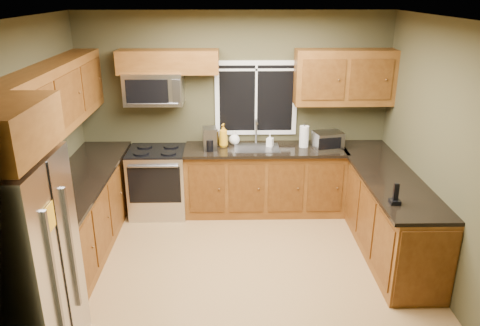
{
  "coord_description": "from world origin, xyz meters",
  "views": [
    {
      "loc": [
        -0.05,
        -4.48,
        2.97
      ],
      "look_at": [
        0.05,
        0.35,
        1.15
      ],
      "focal_mm": 35.0,
      "sensor_mm": 36.0,
      "label": 1
    }
  ],
  "objects_px": {
    "microwave": "(154,88)",
    "soap_bottle_c": "(234,137)",
    "refrigerator": "(17,268)",
    "paper_towel_roll": "(304,136)",
    "soap_bottle_a": "(223,135)",
    "range": "(158,181)",
    "toaster_oven": "(328,140)",
    "soap_bottle_b": "(270,140)",
    "cordless_phone": "(395,198)",
    "coffee_maker": "(210,139)",
    "kettle": "(215,136)"
  },
  "relations": [
    {
      "from": "microwave",
      "to": "soap_bottle_c",
      "type": "bearing_deg",
      "value": 2.84
    },
    {
      "from": "refrigerator",
      "to": "paper_towel_roll",
      "type": "distance_m",
      "value": 3.9
    },
    {
      "from": "soap_bottle_a",
      "to": "soap_bottle_c",
      "type": "bearing_deg",
      "value": 34.72
    },
    {
      "from": "range",
      "to": "paper_towel_roll",
      "type": "relative_size",
      "value": 2.94
    },
    {
      "from": "toaster_oven",
      "to": "paper_towel_roll",
      "type": "relative_size",
      "value": 1.31
    },
    {
      "from": "microwave",
      "to": "paper_towel_roll",
      "type": "xyz_separation_m",
      "value": [
        1.99,
        -0.08,
        -0.65
      ]
    },
    {
      "from": "microwave",
      "to": "soap_bottle_a",
      "type": "height_order",
      "value": "microwave"
    },
    {
      "from": "toaster_oven",
      "to": "soap_bottle_c",
      "type": "bearing_deg",
      "value": 170.02
    },
    {
      "from": "soap_bottle_b",
      "to": "cordless_phone",
      "type": "distance_m",
      "value": 2.12
    },
    {
      "from": "refrigerator",
      "to": "toaster_oven",
      "type": "relative_size",
      "value": 4.31
    },
    {
      "from": "coffee_maker",
      "to": "paper_towel_roll",
      "type": "xyz_separation_m",
      "value": [
        1.27,
        0.09,
        0.01
      ]
    },
    {
      "from": "paper_towel_roll",
      "to": "kettle",
      "type": "bearing_deg",
      "value": 173.95
    },
    {
      "from": "coffee_maker",
      "to": "kettle",
      "type": "height_order",
      "value": "coffee_maker"
    },
    {
      "from": "refrigerator",
      "to": "soap_bottle_a",
      "type": "xyz_separation_m",
      "value": [
        1.59,
        2.85,
        0.2
      ]
    },
    {
      "from": "range",
      "to": "coffee_maker",
      "type": "bearing_deg",
      "value": -2.64
    },
    {
      "from": "microwave",
      "to": "cordless_phone",
      "type": "height_order",
      "value": "microwave"
    },
    {
      "from": "coffee_maker",
      "to": "kettle",
      "type": "distance_m",
      "value": 0.22
    },
    {
      "from": "paper_towel_roll",
      "to": "soap_bottle_a",
      "type": "xyz_separation_m",
      "value": [
        -1.09,
        0.03,
        0.01
      ]
    },
    {
      "from": "microwave",
      "to": "toaster_oven",
      "type": "distance_m",
      "value": 2.4
    },
    {
      "from": "refrigerator",
      "to": "microwave",
      "type": "bearing_deg",
      "value": 76.66
    },
    {
      "from": "paper_towel_roll",
      "to": "cordless_phone",
      "type": "height_order",
      "value": "paper_towel_roll"
    },
    {
      "from": "range",
      "to": "soap_bottle_a",
      "type": "relative_size",
      "value": 2.96
    },
    {
      "from": "range",
      "to": "paper_towel_roll",
      "type": "xyz_separation_m",
      "value": [
        1.99,
        0.05,
        0.62
      ]
    },
    {
      "from": "coffee_maker",
      "to": "cordless_phone",
      "type": "height_order",
      "value": "coffee_maker"
    },
    {
      "from": "toaster_oven",
      "to": "soap_bottle_b",
      "type": "distance_m",
      "value": 0.77
    },
    {
      "from": "microwave",
      "to": "cordless_phone",
      "type": "distance_m",
      "value": 3.32
    },
    {
      "from": "range",
      "to": "microwave",
      "type": "distance_m",
      "value": 1.27
    },
    {
      "from": "toaster_oven",
      "to": "soap_bottle_c",
      "type": "distance_m",
      "value": 1.27
    },
    {
      "from": "soap_bottle_b",
      "to": "paper_towel_roll",
      "type": "bearing_deg",
      "value": -1.05
    },
    {
      "from": "range",
      "to": "kettle",
      "type": "xyz_separation_m",
      "value": [
        0.79,
        0.18,
        0.58
      ]
    },
    {
      "from": "range",
      "to": "soap_bottle_c",
      "type": "distance_m",
      "value": 1.21
    },
    {
      "from": "range",
      "to": "toaster_oven",
      "type": "bearing_deg",
      "value": -0.77
    },
    {
      "from": "soap_bottle_a",
      "to": "kettle",
      "type": "bearing_deg",
      "value": 139.25
    },
    {
      "from": "paper_towel_roll",
      "to": "coffee_maker",
      "type": "bearing_deg",
      "value": -176.09
    },
    {
      "from": "soap_bottle_a",
      "to": "coffee_maker",
      "type": "bearing_deg",
      "value": -146.32
    },
    {
      "from": "microwave",
      "to": "coffee_maker",
      "type": "relative_size",
      "value": 2.57
    },
    {
      "from": "refrigerator",
      "to": "soap_bottle_a",
      "type": "distance_m",
      "value": 3.27
    },
    {
      "from": "kettle",
      "to": "paper_towel_roll",
      "type": "xyz_separation_m",
      "value": [
        1.2,
        -0.13,
        0.03
      ]
    },
    {
      "from": "range",
      "to": "cordless_phone",
      "type": "distance_m",
      "value": 3.21
    },
    {
      "from": "soap_bottle_b",
      "to": "cordless_phone",
      "type": "bearing_deg",
      "value": -58.69
    },
    {
      "from": "coffee_maker",
      "to": "soap_bottle_a",
      "type": "bearing_deg",
      "value": 33.68
    },
    {
      "from": "refrigerator",
      "to": "soap_bottle_c",
      "type": "distance_m",
      "value": 3.43
    },
    {
      "from": "range",
      "to": "soap_bottle_b",
      "type": "xyz_separation_m",
      "value": [
        1.53,
        0.06,
        0.56
      ]
    },
    {
      "from": "paper_towel_roll",
      "to": "soap_bottle_b",
      "type": "xyz_separation_m",
      "value": [
        -0.46,
        0.01,
        -0.05
      ]
    },
    {
      "from": "kettle",
      "to": "paper_towel_roll",
      "type": "relative_size",
      "value": 0.77
    },
    {
      "from": "soap_bottle_c",
      "to": "cordless_phone",
      "type": "height_order",
      "value": "cordless_phone"
    },
    {
      "from": "toaster_oven",
      "to": "coffee_maker",
      "type": "relative_size",
      "value": 1.41
    },
    {
      "from": "kettle",
      "to": "soap_bottle_c",
      "type": "relative_size",
      "value": 1.31
    },
    {
      "from": "toaster_oven",
      "to": "microwave",
      "type": "bearing_deg",
      "value": 175.84
    },
    {
      "from": "refrigerator",
      "to": "soap_bottle_b",
      "type": "relative_size",
      "value": 10.02
    }
  ]
}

